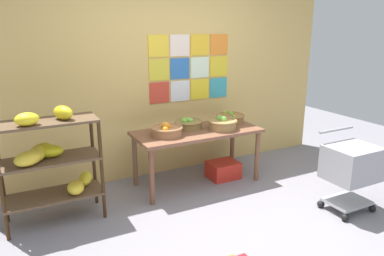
# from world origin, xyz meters

# --- Properties ---
(ground) EXTENTS (9.47, 9.47, 0.00)m
(ground) POSITION_xyz_m (0.00, 0.00, 0.00)
(ground) COLOR gray
(back_wall_with_art) EXTENTS (4.86, 0.07, 2.64)m
(back_wall_with_art) POSITION_xyz_m (0.00, 1.77, 1.32)
(back_wall_with_art) COLOR tan
(back_wall_with_art) RESTS_ON ground
(banana_shelf_unit) EXTENTS (0.94, 0.49, 1.19)m
(banana_shelf_unit) POSITION_xyz_m (-1.57, 1.05, 0.68)
(banana_shelf_unit) COLOR #3C2410
(banana_shelf_unit) RESTS_ON ground
(display_table) EXTENTS (1.55, 0.69, 0.69)m
(display_table) POSITION_xyz_m (0.14, 1.20, 0.61)
(display_table) COLOR brown
(display_table) RESTS_ON ground
(fruit_basket_centre) EXTENTS (0.36, 0.36, 0.14)m
(fruit_basket_centre) POSITION_xyz_m (0.09, 1.34, 0.75)
(fruit_basket_centre) COLOR olive
(fruit_basket_centre) RESTS_ON display_table
(fruit_basket_back_left) EXTENTS (0.36, 0.36, 0.17)m
(fruit_basket_back_left) POSITION_xyz_m (0.44, 1.10, 0.76)
(fruit_basket_back_left) COLOR #9A7746
(fruit_basket_back_left) RESTS_ON display_table
(fruit_basket_right) EXTENTS (0.38, 0.38, 0.17)m
(fruit_basket_right) POSITION_xyz_m (-0.28, 1.17, 0.76)
(fruit_basket_right) COLOR #A47048
(fruit_basket_right) RESTS_ON display_table
(fruit_basket_left) EXTENTS (0.38, 0.38, 0.13)m
(fruit_basket_left) POSITION_xyz_m (0.73, 1.37, 0.75)
(fruit_basket_left) COLOR olive
(fruit_basket_left) RESTS_ON display_table
(produce_crate_under_table) EXTENTS (0.38, 0.32, 0.22)m
(produce_crate_under_table) POSITION_xyz_m (0.52, 1.18, 0.11)
(produce_crate_under_table) COLOR red
(produce_crate_under_table) RESTS_ON ground
(shopping_cart) EXTENTS (0.52, 0.47, 0.85)m
(shopping_cart) POSITION_xyz_m (1.24, -0.17, 0.51)
(shopping_cart) COLOR black
(shopping_cart) RESTS_ON ground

